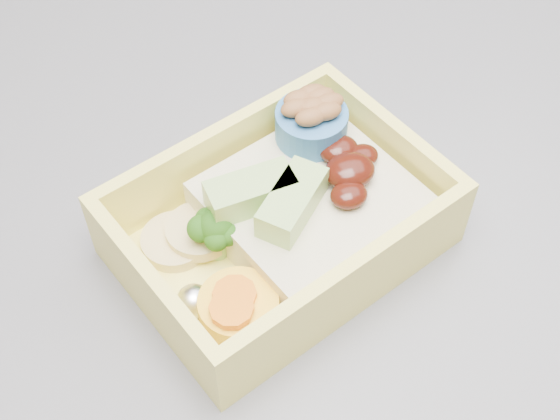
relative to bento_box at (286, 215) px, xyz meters
name	(u,v)px	position (x,y,z in m)	size (l,w,h in m)	color
bento_box	(286,215)	(0.00, 0.00, 0.00)	(0.22, 0.19, 0.07)	#FFF169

